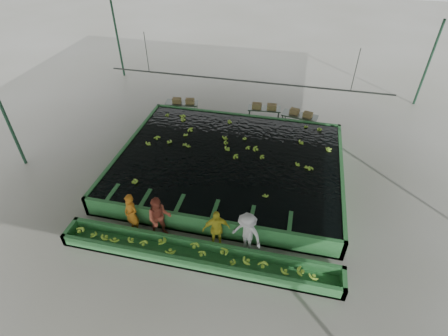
% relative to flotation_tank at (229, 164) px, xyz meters
% --- Properties ---
extents(ground, '(80.00, 80.00, 0.00)m').
position_rel_flotation_tank_xyz_m(ground, '(0.00, -1.50, -0.45)').
color(ground, gray).
rests_on(ground, ground).
extents(shed_roof, '(20.00, 22.00, 0.04)m').
position_rel_flotation_tank_xyz_m(shed_roof, '(0.00, -1.50, 4.55)').
color(shed_roof, gray).
rests_on(shed_roof, shed_posts).
extents(shed_posts, '(20.00, 22.00, 5.00)m').
position_rel_flotation_tank_xyz_m(shed_posts, '(0.00, -1.50, 2.05)').
color(shed_posts, '#224933').
rests_on(shed_posts, ground).
extents(flotation_tank, '(10.00, 8.00, 0.90)m').
position_rel_flotation_tank_xyz_m(flotation_tank, '(0.00, 0.00, 0.00)').
color(flotation_tank, '#31793B').
rests_on(flotation_tank, ground).
extents(tank_water, '(9.70, 7.70, 0.00)m').
position_rel_flotation_tank_xyz_m(tank_water, '(0.00, -0.00, 0.40)').
color(tank_water, black).
rests_on(tank_water, flotation_tank).
extents(sorting_trough, '(10.00, 1.00, 0.50)m').
position_rel_flotation_tank_xyz_m(sorting_trough, '(0.00, -5.10, -0.20)').
color(sorting_trough, '#31793B').
rests_on(sorting_trough, ground).
extents(cableway_rail, '(0.08, 0.08, 14.00)m').
position_rel_flotation_tank_xyz_m(cableway_rail, '(0.00, 3.50, 2.55)').
color(cableway_rail, '#59605B').
rests_on(cableway_rail, shed_roof).
extents(rail_hanger_left, '(0.04, 0.04, 2.00)m').
position_rel_flotation_tank_xyz_m(rail_hanger_left, '(-5.00, 3.50, 3.55)').
color(rail_hanger_left, '#59605B').
rests_on(rail_hanger_left, shed_roof).
extents(rail_hanger_right, '(0.04, 0.04, 2.00)m').
position_rel_flotation_tank_xyz_m(rail_hanger_right, '(5.00, 3.50, 3.55)').
color(rail_hanger_right, '#59605B').
rests_on(rail_hanger_right, shed_roof).
extents(worker_a, '(0.75, 0.63, 1.74)m').
position_rel_flotation_tank_xyz_m(worker_a, '(-2.75, -4.30, 0.42)').
color(worker_a, '#BD6A17').
rests_on(worker_a, ground).
extents(worker_b, '(1.09, 0.99, 1.83)m').
position_rel_flotation_tank_xyz_m(worker_b, '(-1.65, -4.30, 0.46)').
color(worker_b, '#A44632').
rests_on(worker_b, ground).
extents(worker_c, '(1.07, 0.75, 1.69)m').
position_rel_flotation_tank_xyz_m(worker_c, '(0.48, -4.30, 0.39)').
color(worker_c, yellow).
rests_on(worker_c, ground).
extents(worker_d, '(1.32, 1.07, 1.79)m').
position_rel_flotation_tank_xyz_m(worker_d, '(1.58, -4.30, 0.44)').
color(worker_d, silver).
rests_on(worker_d, ground).
extents(packing_table_left, '(1.91, 0.95, 0.83)m').
position_rel_flotation_tank_xyz_m(packing_table_left, '(-3.79, 4.60, -0.03)').
color(packing_table_left, '#59605B').
rests_on(packing_table_left, ground).
extents(packing_table_mid, '(1.87, 0.89, 0.82)m').
position_rel_flotation_tank_xyz_m(packing_table_mid, '(0.92, 5.03, -0.04)').
color(packing_table_mid, '#59605B').
rests_on(packing_table_mid, ground).
extents(packing_table_right, '(1.99, 1.08, 0.86)m').
position_rel_flotation_tank_xyz_m(packing_table_right, '(2.90, 4.62, -0.02)').
color(packing_table_right, '#59605B').
rests_on(packing_table_right, ground).
extents(box_stack_left, '(1.26, 0.50, 0.26)m').
position_rel_flotation_tank_xyz_m(box_stack_left, '(-3.65, 4.56, 0.39)').
color(box_stack_left, olive).
rests_on(box_stack_left, packing_table_left).
extents(box_stack_mid, '(1.36, 0.47, 0.29)m').
position_rel_flotation_tank_xyz_m(box_stack_mid, '(0.92, 4.94, 0.37)').
color(box_stack_mid, olive).
rests_on(box_stack_mid, packing_table_mid).
extents(box_stack_right, '(1.26, 0.68, 0.26)m').
position_rel_flotation_tank_xyz_m(box_stack_right, '(2.94, 4.60, 0.41)').
color(box_stack_right, olive).
rests_on(box_stack_right, packing_table_right).
extents(floating_bananas, '(8.99, 6.13, 0.12)m').
position_rel_flotation_tank_xyz_m(floating_bananas, '(0.00, 0.80, 0.40)').
color(floating_bananas, '#9BD237').
rests_on(floating_bananas, tank_water).
extents(trough_bananas, '(9.42, 0.63, 0.13)m').
position_rel_flotation_tank_xyz_m(trough_bananas, '(0.00, -5.10, -0.05)').
color(trough_bananas, '#9BD237').
rests_on(trough_bananas, sorting_trough).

